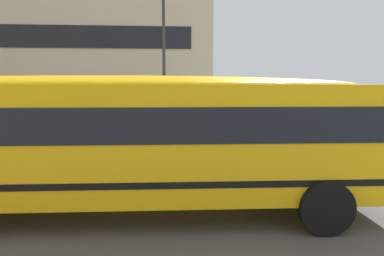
{
  "coord_description": "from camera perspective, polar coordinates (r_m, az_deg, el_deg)",
  "views": [
    {
      "loc": [
        4.45,
        -8.85,
        2.82
      ],
      "look_at": [
        5.14,
        -0.63,
        1.79
      ],
      "focal_mm": 33.11,
      "sensor_mm": 36.0,
      "label": 1
    }
  ],
  "objects": [
    {
      "name": "sidewalk_far",
      "position": [
        17.52,
        -19.48,
        -2.52
      ],
      "size": [
        120.0,
        3.0,
        0.01
      ],
      "primitive_type": "cube",
      "color": "gray",
      "rests_on": "ground_plane"
    },
    {
      "name": "street_lamp",
      "position": [
        16.08,
        -4.56,
        12.45
      ],
      "size": [
        0.44,
        0.44,
        6.8
      ],
      "color": "#38383D",
      "rests_on": "ground_plane"
    },
    {
      "name": "school_bus",
      "position": [
        7.82,
        -16.04,
        -0.8
      ],
      "size": [
        13.48,
        3.45,
        3.0
      ],
      "rotation": [
        0.0,
        0.0,
        3.11
      ],
      "color": "yellow",
      "rests_on": "ground_plane"
    }
  ]
}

